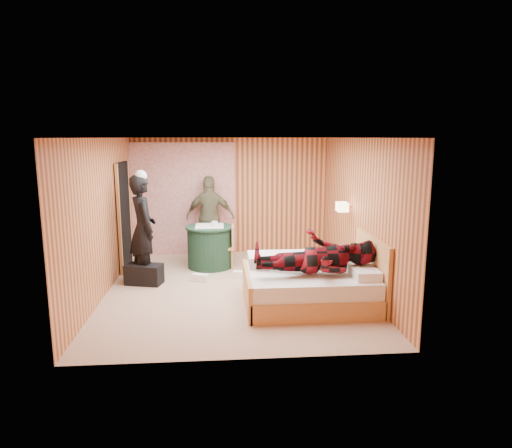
{
  "coord_description": "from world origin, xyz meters",
  "views": [
    {
      "loc": [
        -0.24,
        -7.35,
        2.51
      ],
      "look_at": [
        0.38,
        0.27,
        1.05
      ],
      "focal_mm": 32.0,
      "sensor_mm": 36.0,
      "label": 1
    }
  ],
  "objects": [
    {
      "name": "man_at_table",
      "position": [
        -0.44,
        2.13,
        0.86
      ],
      "size": [
        1.04,
        0.5,
        1.72
      ],
      "primitive_type": "imported",
      "rotation": [
        0.0,
        0.0,
        3.06
      ],
      "color": "#646142",
      "rests_on": "floor"
    },
    {
      "name": "book_lower",
      "position": [
        1.88,
        0.05,
        0.58
      ],
      "size": [
        0.22,
        0.26,
        0.02
      ],
      "primitive_type": "imported",
      "rotation": [
        0.0,
        0.0,
        0.27
      ],
      "color": "white",
      "rests_on": "nightstand"
    },
    {
      "name": "wall_right",
      "position": [
        2.1,
        0.0,
        1.25
      ],
      "size": [
        0.02,
        5.0,
        2.5
      ],
      "primitive_type": "cube",
      "color": "#E48B57",
      "rests_on": "floor"
    },
    {
      "name": "cup_nightstand",
      "position": [
        1.88,
        0.23,
        0.61
      ],
      "size": [
        0.11,
        0.11,
        0.09
      ],
      "primitive_type": "imported",
      "rotation": [
        0.0,
        0.0,
        0.13
      ],
      "color": "white",
      "rests_on": "nightstand"
    },
    {
      "name": "wall_lamp",
      "position": [
        1.92,
        0.45,
        1.3
      ],
      "size": [
        0.26,
        0.24,
        0.16
      ],
      "color": "gold",
      "rests_on": "wall_right"
    },
    {
      "name": "nightstand",
      "position": [
        1.88,
        0.1,
        0.29
      ],
      "size": [
        0.43,
        0.59,
        0.56
      ],
      "color": "#EA9E60",
      "rests_on": "floor"
    },
    {
      "name": "ceiling",
      "position": [
        0.0,
        0.0,
        2.5
      ],
      "size": [
        4.2,
        5.0,
        0.01
      ],
      "primitive_type": "cube",
      "color": "silver",
      "rests_on": "wall_back"
    },
    {
      "name": "sneaker_left",
      "position": [
        -0.6,
        0.44,
        0.06
      ],
      "size": [
        0.31,
        0.21,
        0.13
      ],
      "primitive_type": "cube",
      "rotation": [
        0.0,
        0.0,
        -0.36
      ],
      "color": "white",
      "rests_on": "floor"
    },
    {
      "name": "doorway",
      "position": [
        -2.06,
        1.4,
        1.02
      ],
      "size": [
        0.06,
        0.9,
        2.05
      ],
      "primitive_type": "cube",
      "color": "black",
      "rests_on": "floor"
    },
    {
      "name": "chair_near",
      "position": [
        -0.09,
        1.28,
        0.49
      ],
      "size": [
        0.38,
        0.38,
        0.84
      ],
      "rotation": [
        0.0,
        0.0,
        -1.59
      ],
      "color": "#EA9E60",
      "rests_on": "floor"
    },
    {
      "name": "round_table",
      "position": [
        -0.44,
        1.35,
        0.42
      ],
      "size": [
        0.93,
        0.93,
        0.83
      ],
      "color": "#1E422D",
      "rests_on": "floor"
    },
    {
      "name": "bed",
      "position": [
        1.13,
        -0.8,
        0.3
      ],
      "size": [
        1.96,
        1.51,
        1.04
      ],
      "color": "#EA9E60",
      "rests_on": "floor"
    },
    {
      "name": "wall_left",
      "position": [
        -2.1,
        0.0,
        1.25
      ],
      "size": [
        0.02,
        5.0,
        2.5
      ],
      "primitive_type": "cube",
      "color": "#E48B57",
      "rests_on": "floor"
    },
    {
      "name": "woman_standing",
      "position": [
        -1.57,
        0.56,
        0.94
      ],
      "size": [
        0.69,
        0.81,
        1.88
      ],
      "primitive_type": "imported",
      "rotation": [
        0.0,
        0.0,
        1.98
      ],
      "color": "black",
      "rests_on": "floor"
    },
    {
      "name": "duffel_bag",
      "position": [
        -1.56,
        0.37,
        0.17
      ],
      "size": [
        0.68,
        0.47,
        0.35
      ],
      "primitive_type": "cube",
      "rotation": [
        0.0,
        0.0,
        -0.26
      ],
      "color": "black",
      "rests_on": "floor"
    },
    {
      "name": "curtain",
      "position": [
        -1.0,
        2.43,
        1.2
      ],
      "size": [
        2.2,
        0.08,
        2.4
      ],
      "primitive_type": "cube",
      "color": "beige",
      "rests_on": "floor"
    },
    {
      "name": "man_on_bed",
      "position": [
        1.15,
        -1.02,
        0.95
      ],
      "size": [
        0.86,
        0.67,
        1.77
      ],
      "primitive_type": "imported",
      "rotation": [
        0.0,
        1.57,
        0.0
      ],
      "color": "maroon",
      "rests_on": "bed"
    },
    {
      "name": "sneaker_right",
      "position": [
        0.14,
        0.54,
        0.07
      ],
      "size": [
        0.32,
        0.21,
        0.13
      ],
      "primitive_type": "cube",
      "rotation": [
        0.0,
        0.0,
        -0.31
      ],
      "color": "white",
      "rests_on": "floor"
    },
    {
      "name": "wall_back",
      "position": [
        0.0,
        2.5,
        1.25
      ],
      "size": [
        4.2,
        0.02,
        2.5
      ],
      "primitive_type": "cube",
      "color": "#E48B57",
      "rests_on": "floor"
    },
    {
      "name": "book_upper",
      "position": [
        1.88,
        0.05,
        0.6
      ],
      "size": [
        0.21,
        0.25,
        0.02
      ],
      "primitive_type": "imported",
      "rotation": [
        0.0,
        0.0,
        -0.22
      ],
      "color": "white",
      "rests_on": "nightstand"
    },
    {
      "name": "chair_far",
      "position": [
        -0.45,
        2.08,
        0.54
      ],
      "size": [
        0.47,
        0.47,
        0.93
      ],
      "rotation": [
        0.0,
        0.0,
        0.14
      ],
      "color": "#EA9E60",
      "rests_on": "floor"
    },
    {
      "name": "cup_table",
      "position": [
        -0.34,
        1.3,
        0.87
      ],
      "size": [
        0.14,
        0.14,
        0.1
      ],
      "primitive_type": "imported",
      "rotation": [
        0.0,
        0.0,
        0.11
      ],
      "color": "white",
      "rests_on": "round_table"
    },
    {
      "name": "floor",
      "position": [
        0.0,
        0.0,
        0.0
      ],
      "size": [
        4.2,
        5.0,
        0.01
      ],
      "primitive_type": "cube",
      "color": "tan",
      "rests_on": "ground"
    }
  ]
}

